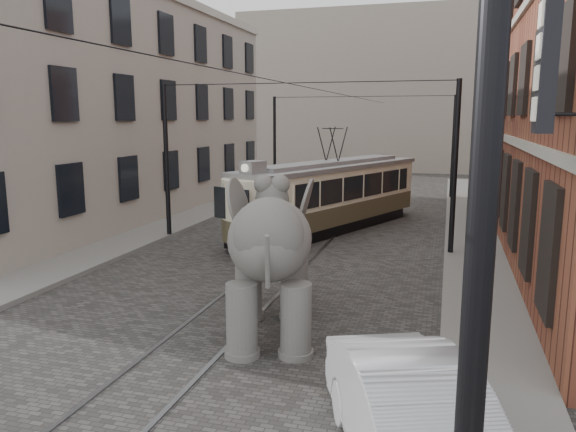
% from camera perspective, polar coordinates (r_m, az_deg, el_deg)
% --- Properties ---
extents(ground, '(120.00, 120.00, 0.00)m').
position_cam_1_polar(ground, '(15.10, -4.01, -8.22)').
color(ground, '#464441').
extents(tram_rails, '(1.54, 80.00, 0.02)m').
position_cam_1_polar(tram_rails, '(15.10, -4.01, -8.17)').
color(tram_rails, slate).
rests_on(tram_rails, ground).
extents(sidewalk_right, '(2.00, 60.00, 0.15)m').
position_cam_1_polar(sidewalk_right, '(14.26, 19.60, -9.61)').
color(sidewalk_right, slate).
rests_on(sidewalk_right, ground).
extents(sidewalk_left, '(2.00, 60.00, 0.15)m').
position_cam_1_polar(sidewalk_left, '(18.29, -23.60, -5.53)').
color(sidewalk_left, slate).
rests_on(sidewalk_left, ground).
extents(stucco_building, '(7.00, 24.00, 10.00)m').
position_cam_1_polar(stucco_building, '(28.37, -18.41, 10.16)').
color(stucco_building, gray).
rests_on(stucco_building, ground).
extents(distant_block, '(28.00, 10.00, 14.00)m').
position_cam_1_polar(distant_block, '(53.71, 11.12, 12.39)').
color(distant_block, gray).
rests_on(distant_block, ground).
extents(catenary, '(11.00, 30.20, 6.00)m').
position_cam_1_polar(catenary, '(19.23, 0.47, 4.93)').
color(catenary, black).
rests_on(catenary, ground).
extents(tram, '(6.31, 10.92, 4.33)m').
position_cam_1_polar(tram, '(23.26, 4.54, 3.75)').
color(tram, beige).
rests_on(tram, ground).
extents(elephant, '(4.49, 6.16, 3.38)m').
position_cam_1_polar(elephant, '(11.96, -1.87, -4.69)').
color(elephant, '#615E59').
rests_on(elephant, ground).
extents(parked_car, '(3.35, 4.95, 1.54)m').
position_cam_1_polar(parked_car, '(7.96, 13.33, -20.20)').
color(parked_car, '#BABABF').
rests_on(parked_car, ground).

